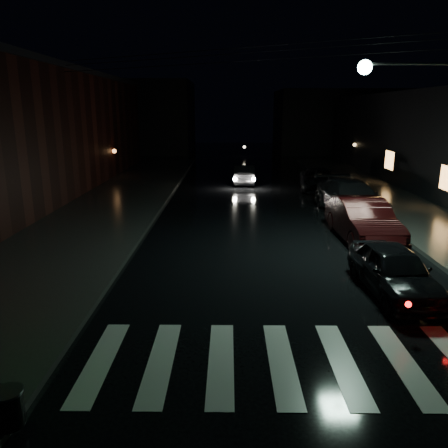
{
  "coord_description": "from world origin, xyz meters",
  "views": [
    {
      "loc": [
        1.34,
        -7.17,
        4.84
      ],
      "look_at": [
        1.21,
        5.18,
        1.6
      ],
      "focal_mm": 35.0,
      "sensor_mm": 36.0,
      "label": 1
    }
  ],
  "objects_px": {
    "parked_car_a": "(394,270)",
    "parked_car_b": "(363,220)",
    "parked_car_c": "(350,198)",
    "parked_car_d": "(319,180)",
    "oncoming_car": "(244,174)"
  },
  "relations": [
    {
      "from": "parked_car_a",
      "to": "parked_car_b",
      "type": "distance_m",
      "value": 4.98
    },
    {
      "from": "parked_car_a",
      "to": "parked_car_c",
      "type": "relative_size",
      "value": 0.71
    },
    {
      "from": "parked_car_b",
      "to": "parked_car_c",
      "type": "bearing_deg",
      "value": 79.0
    },
    {
      "from": "parked_car_c",
      "to": "parked_car_d",
      "type": "relative_size",
      "value": 1.16
    },
    {
      "from": "parked_car_c",
      "to": "oncoming_car",
      "type": "height_order",
      "value": "parked_car_c"
    },
    {
      "from": "parked_car_c",
      "to": "oncoming_car",
      "type": "xyz_separation_m",
      "value": [
        -4.74,
        8.84,
        -0.16
      ]
    },
    {
      "from": "parked_car_b",
      "to": "parked_car_d",
      "type": "height_order",
      "value": "parked_car_b"
    },
    {
      "from": "parked_car_d",
      "to": "parked_car_a",
      "type": "bearing_deg",
      "value": -87.19
    },
    {
      "from": "parked_car_c",
      "to": "oncoming_car",
      "type": "distance_m",
      "value": 10.03
    },
    {
      "from": "parked_car_a",
      "to": "parked_car_b",
      "type": "height_order",
      "value": "parked_car_b"
    },
    {
      "from": "parked_car_c",
      "to": "parked_car_d",
      "type": "distance_m",
      "value": 6.42
    },
    {
      "from": "parked_car_c",
      "to": "parked_car_d",
      "type": "height_order",
      "value": "parked_car_c"
    },
    {
      "from": "parked_car_a",
      "to": "parked_car_b",
      "type": "bearing_deg",
      "value": 79.73
    },
    {
      "from": "parked_car_d",
      "to": "oncoming_car",
      "type": "distance_m",
      "value": 5.12
    },
    {
      "from": "parked_car_b",
      "to": "oncoming_car",
      "type": "bearing_deg",
      "value": 105.15
    }
  ]
}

